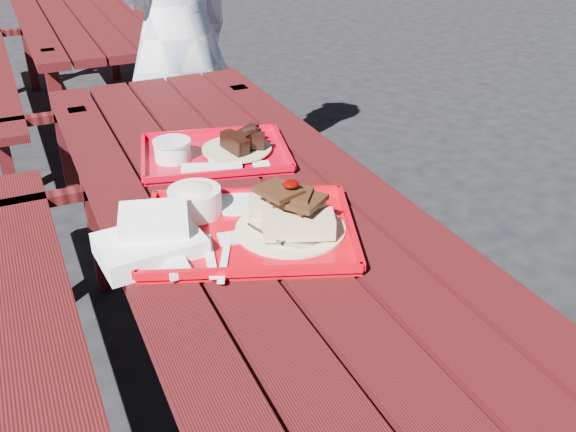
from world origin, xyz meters
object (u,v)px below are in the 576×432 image
(picnic_table_near, at_px, (264,278))
(person, at_px, (177,33))
(near_tray, at_px, (248,217))
(picnic_table_far, at_px, (87,38))
(far_tray, at_px, (212,152))

(picnic_table_near, xyz_separation_m, person, (0.20, 1.43, 0.30))
(near_tray, bearing_deg, picnic_table_near, 45.95)
(picnic_table_far, bearing_deg, far_tray, -90.08)
(picnic_table_far, bearing_deg, person, -81.70)
(picnic_table_near, relative_size, far_tray, 5.01)
(picnic_table_far, relative_size, near_tray, 4.17)
(picnic_table_near, bearing_deg, person, 82.05)
(picnic_table_near, distance_m, picnic_table_far, 2.80)
(picnic_table_far, distance_m, near_tray, 2.87)
(picnic_table_far, xyz_separation_m, near_tray, (-0.06, -2.86, 0.23))
(near_tray, xyz_separation_m, person, (0.26, 1.49, 0.08))
(far_tray, relative_size, person, 0.28)
(near_tray, distance_m, far_tray, 0.44)
(far_tray, bearing_deg, person, 79.16)
(picnic_table_far, relative_size, person, 1.39)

